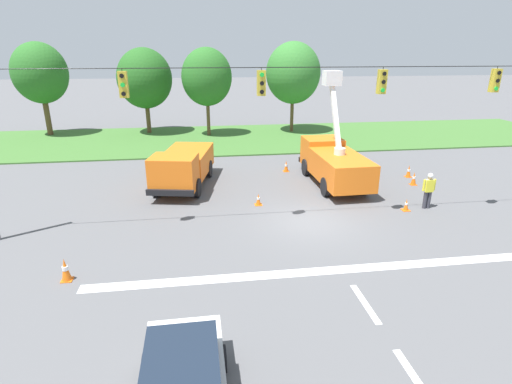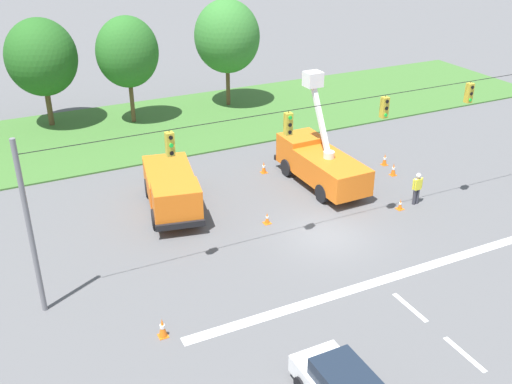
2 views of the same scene
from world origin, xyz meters
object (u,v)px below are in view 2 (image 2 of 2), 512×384
Objects in this scene: tree_centre at (127,52)px; road_worker at (417,187)px; utility_truck_support_near at (172,189)px; traffic_cone_foreground_left at (264,167)px; traffic_cone_lane_edge_a at (162,328)px; tree_east at (227,36)px; tree_west at (41,57)px; traffic_cone_mid_right at (400,204)px; traffic_cone_mid_left at (267,218)px; traffic_cone_foreground_right at (394,169)px; utility_truck_bucket_lift at (320,162)px; traffic_cone_near_bucket at (385,159)px.

tree_centre is 21.66m from road_worker.
utility_truck_support_near reaches higher than traffic_cone_foreground_left.
tree_east is at bearing 61.24° from traffic_cone_lane_edge_a.
tree_west is 5.71m from tree_centre.
traffic_cone_mid_left is at bearing 166.16° from traffic_cone_mid_right.
utility_truck_bucket_lift is at bearing 168.96° from traffic_cone_foreground_right.
road_worker reaches higher than traffic_cone_mid_left.
utility_truck_support_near is at bearing 172.99° from traffic_cone_foreground_right.
utility_truck_support_near reaches higher than traffic_cone_lane_edge_a.
utility_truck_support_near is 6.66m from traffic_cone_foreground_left.
tree_west reaches higher than traffic_cone_near_bucket.
tree_centre is 16.39m from utility_truck_bucket_lift.
utility_truck_bucket_lift is at bearing -65.55° from tree_centre.
traffic_cone_near_bucket is at bearing -50.44° from tree_centre.
traffic_cone_lane_edge_a is (-16.50, -7.77, 0.03)m from traffic_cone_foreground_right.
tree_centre is at bearing 114.45° from utility_truck_bucket_lift.
tree_east reaches higher than traffic_cone_mid_left.
traffic_cone_mid_left is at bearing -168.48° from traffic_cone_foreground_right.
tree_centre reaches higher than traffic_cone_foreground_left.
tree_west is at bearing 102.86° from utility_truck_support_near.
traffic_cone_mid_left is (1.91, -17.28, -4.78)m from tree_centre.
traffic_cone_mid_right is at bearing -118.95° from traffic_cone_near_bucket.
traffic_cone_mid_right is (14.17, -20.86, -4.60)m from tree_west.
tree_centre reaches higher than traffic_cone_mid_left.
traffic_cone_mid_right is (4.30, -7.18, -0.07)m from traffic_cone_foreground_left.
tree_centre is 7.69m from tree_east.
traffic_cone_lane_edge_a reaches higher than traffic_cone_foreground_left.
tree_west is 1.13× the size of utility_truck_bucket_lift.
traffic_cone_mid_left is at bearing -43.00° from utility_truck_support_near.
traffic_cone_mid_right is (10.58, -5.15, -0.92)m from utility_truck_support_near.
traffic_cone_near_bucket is at bearing 61.05° from traffic_cone_mid_right.
tree_west is 10.64× the size of traffic_cone_foreground_left.
utility_truck_bucket_lift is 5.07m from traffic_cone_near_bucket.
utility_truck_bucket_lift is at bearing -173.64° from traffic_cone_near_bucket.
traffic_cone_foreground_left is (9.87, -13.69, -4.53)m from tree_west.
utility_truck_support_near is 9.39× the size of traffic_cone_foreground_left.
traffic_cone_foreground_left is at bearing -104.34° from tree_east.
traffic_cone_foreground_right is at bearing 25.22° from traffic_cone_lane_edge_a.
tree_centre is at bearing 76.88° from traffic_cone_lane_edge_a.
tree_centre is 1.14× the size of utility_truck_support_near.
road_worker is 8.90m from traffic_cone_foreground_left.
utility_truck_support_near is at bearing 156.83° from road_worker.
traffic_cone_near_bucket is (9.64, 3.30, 0.08)m from traffic_cone_mid_left.
road_worker reaches higher than traffic_cone_lane_edge_a.
traffic_cone_mid_right is (-1.11, -0.15, -0.73)m from road_worker.
traffic_cone_mid_left is at bearing -115.17° from traffic_cone_foreground_left.
traffic_cone_lane_edge_a is (-9.89, -11.38, 0.06)m from traffic_cone_foreground_left.
traffic_cone_lane_edge_a is (-15.30, -4.35, -0.60)m from road_worker.
tree_east is 1.21× the size of utility_truck_support_near.
tree_east is 19.45m from traffic_cone_mid_left.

